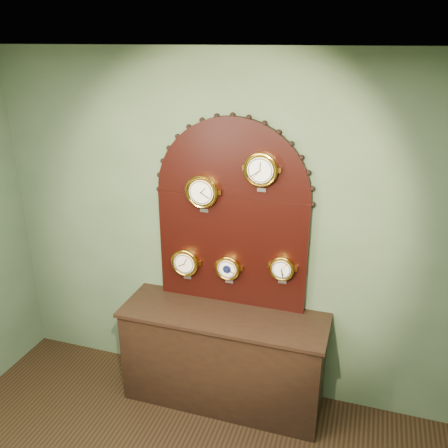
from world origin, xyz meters
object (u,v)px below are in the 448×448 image
(barometer, at_px, (228,268))
(hygrometer, at_px, (185,262))
(display_board, at_px, (232,209))
(roman_clock, at_px, (202,191))
(arabic_clock, at_px, (261,169))
(shop_counter, at_px, (223,359))
(tide_clock, at_px, (282,268))

(barometer, bearing_deg, hygrometer, -179.91)
(display_board, distance_m, roman_clock, 0.27)
(roman_clock, distance_m, barometer, 0.64)
(display_board, height_order, arabic_clock, display_board)
(shop_counter, xyz_separation_m, barometer, (-0.01, 0.15, 0.76))
(shop_counter, height_order, display_board, display_board)
(roman_clock, height_order, barometer, roman_clock)
(arabic_clock, bearing_deg, tide_clock, 0.47)
(barometer, bearing_deg, shop_counter, -86.84)
(shop_counter, relative_size, barometer, 6.31)
(shop_counter, xyz_separation_m, hygrometer, (-0.37, 0.15, 0.75))
(roman_clock, xyz_separation_m, arabic_clock, (0.45, 0.00, 0.21))
(barometer, bearing_deg, tide_clock, 0.06)
(arabic_clock, distance_m, tide_clock, 0.78)
(shop_counter, bearing_deg, display_board, 90.00)
(shop_counter, relative_size, tide_clock, 6.52)
(shop_counter, bearing_deg, tide_clock, 20.14)
(barometer, xyz_separation_m, tide_clock, (0.43, 0.00, 0.06))
(hygrometer, height_order, barometer, hygrometer)
(hygrometer, distance_m, tide_clock, 0.79)
(arabic_clock, height_order, tide_clock, arabic_clock)
(hygrometer, height_order, tide_clock, tide_clock)
(arabic_clock, relative_size, tide_clock, 1.23)
(display_board, xyz_separation_m, tide_clock, (0.42, -0.07, -0.40))
(arabic_clock, distance_m, barometer, 0.85)
(roman_clock, distance_m, arabic_clock, 0.49)
(hygrometer, bearing_deg, roman_clock, -0.23)
(roman_clock, height_order, arabic_clock, arabic_clock)
(shop_counter, relative_size, roman_clock, 5.21)
(tide_clock, bearing_deg, roman_clock, -179.85)
(display_board, height_order, hygrometer, display_board)
(roman_clock, bearing_deg, display_board, 17.49)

